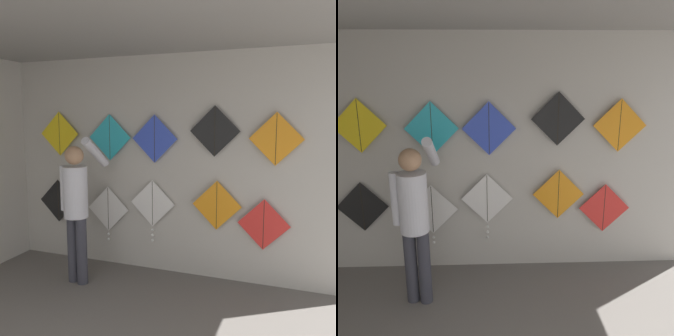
# 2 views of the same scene
# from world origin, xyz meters

# --- Properties ---
(back_panel) EXTENTS (5.03, 0.06, 2.80)m
(back_panel) POSITION_xyz_m (0.00, 4.22, 1.40)
(back_panel) COLOR #BCB7AD
(back_panel) RESTS_ON ground
(shopkeeper) EXTENTS (0.45, 0.59, 1.80)m
(shopkeeper) POSITION_xyz_m (-0.77, 3.50, 1.01)
(shopkeeper) COLOR #383842
(shopkeeper) RESTS_ON ground
(kite_0) EXTENTS (0.61, 0.01, 0.61)m
(kite_0) POSITION_xyz_m (-1.51, 4.13, 0.83)
(kite_0) COLOR black
(kite_1) EXTENTS (0.61, 0.04, 0.75)m
(kite_1) POSITION_xyz_m (-0.70, 4.13, 0.76)
(kite_1) COLOR white
(kite_2) EXTENTS (0.61, 0.04, 0.82)m
(kite_2) POSITION_xyz_m (-0.04, 4.13, 0.87)
(kite_2) COLOR white
(kite_3) EXTENTS (0.61, 0.01, 0.61)m
(kite_3) POSITION_xyz_m (0.80, 4.13, 0.95)
(kite_3) COLOR orange
(kite_4) EXTENTS (0.61, 0.01, 0.61)m
(kite_4) POSITION_xyz_m (1.37, 4.13, 0.77)
(kite_4) COLOR red
(kite_5) EXTENTS (0.61, 0.01, 0.61)m
(kite_5) POSITION_xyz_m (-1.45, 4.13, 1.79)
(kite_5) COLOR yellow
(kite_6) EXTENTS (0.61, 0.01, 0.61)m
(kite_6) POSITION_xyz_m (-0.65, 4.13, 1.75)
(kite_6) COLOR #28B2C6
(kite_7) EXTENTS (0.61, 0.01, 0.61)m
(kite_7) POSITION_xyz_m (-0.01, 4.13, 1.75)
(kite_7) COLOR blue
(kite_8) EXTENTS (0.61, 0.01, 0.61)m
(kite_8) POSITION_xyz_m (0.77, 4.13, 1.85)
(kite_8) COLOR black
(kite_9) EXTENTS (0.61, 0.01, 0.61)m
(kite_9) POSITION_xyz_m (1.47, 4.13, 1.78)
(kite_9) COLOR orange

